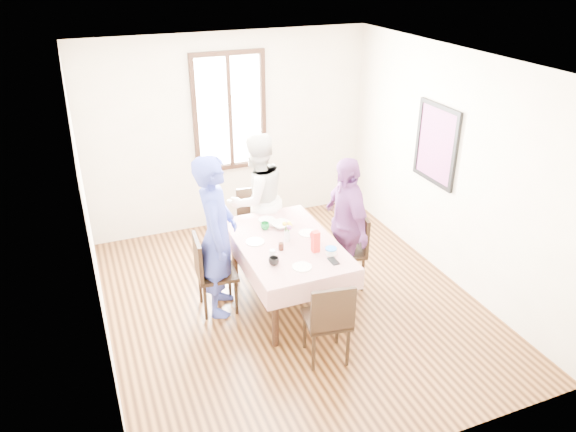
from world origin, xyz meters
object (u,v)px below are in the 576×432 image
object	(u,v)px
chair_near	(327,319)
person_right	(345,224)
chair_left	(217,273)
chair_right	(345,251)
person_far	(256,199)
person_left	(216,236)
dining_table	(286,272)
chair_far	(256,226)

from	to	relation	value
chair_near	person_right	bearing A→B (deg)	65.00
chair_left	chair_right	distance (m)	1.53
chair_near	person_right	world-z (taller)	person_right
chair_right	person_far	bearing A→B (deg)	47.38
person_left	person_right	size ratio (longest dim) A/B	1.12
chair_left	chair_near	distance (m)	1.41
chair_left	chair_near	bearing A→B (deg)	36.97
dining_table	chair_near	distance (m)	1.05
chair_left	person_far	size ratio (longest dim) A/B	0.54
chair_right	person_far	world-z (taller)	person_far
chair_right	person_left	world-z (taller)	person_left
chair_left	chair_far	distance (m)	1.18
dining_table	chair_near	world-z (taller)	chair_near
chair_right	chair_near	distance (m)	1.33
chair_right	person_left	distance (m)	1.58
person_right	chair_far	bearing A→B (deg)	-141.05
chair_left	person_far	bearing A→B (deg)	143.27
dining_table	chair_right	bearing A→B (deg)	3.55
chair_far	chair_right	bearing A→B (deg)	134.94
chair_near	person_far	xyz separation A→B (m)	(0.00, 2.07, 0.39)
person_right	chair_right	bearing A→B (deg)	92.19
chair_left	chair_right	xyz separation A→B (m)	(1.53, -0.09, 0.00)
chair_left	chair_far	size ratio (longest dim) A/B	1.00
chair_left	dining_table	bearing A→B (deg)	83.62
dining_table	chair_far	distance (m)	1.05
chair_right	person_right	bearing A→B (deg)	99.34
chair_right	person_far	xyz separation A→B (m)	(-0.76, 0.98, 0.39)
person_left	person_far	bearing A→B (deg)	-21.02
person_left	person_right	bearing A→B (deg)	-74.53
dining_table	chair_right	distance (m)	0.77
chair_right	chair_near	xyz separation A→B (m)	(-0.76, -1.09, 0.00)
dining_table	chair_far	bearing A→B (deg)	90.00
chair_right	chair_far	world-z (taller)	same
person_left	person_right	world-z (taller)	person_left
person_left	chair_near	bearing A→B (deg)	-128.78
chair_left	person_right	bearing A→B (deg)	90.57
chair_far	person_far	xyz separation A→B (m)	(0.00, -0.02, 0.39)
dining_table	person_left	xyz separation A→B (m)	(-0.74, 0.14, 0.53)
person_right	chair_left	bearing A→B (deg)	-91.41
chair_left	person_left	distance (m)	0.45
chair_right	person_right	size ratio (longest dim) A/B	0.56
dining_table	person_right	world-z (taller)	person_right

